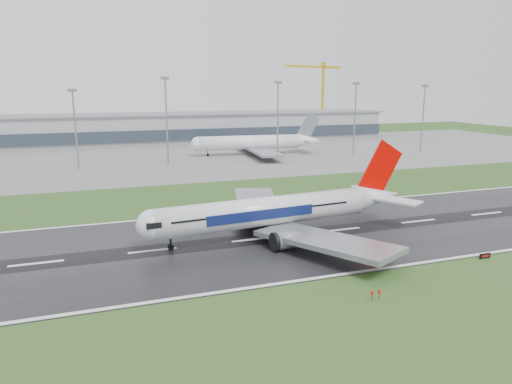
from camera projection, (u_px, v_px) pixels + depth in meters
name	position (u px, v px, depth m)	size (l,w,h in m)	color
ground	(341.00, 230.00, 100.13)	(520.00, 520.00, 0.00)	#28491A
runway	(341.00, 230.00, 100.12)	(400.00, 45.00, 0.10)	black
apron	(207.00, 154.00, 215.32)	(400.00, 130.00, 0.08)	slate
terminal	(183.00, 127.00, 268.98)	(240.00, 36.00, 15.00)	gray
main_airliner	(283.00, 192.00, 95.50)	(60.01, 57.16, 17.72)	silver
parked_airliner	(255.00, 135.00, 211.33)	(61.26, 57.03, 17.95)	white
tower_crane	(323.00, 98.00, 310.56)	(47.03, 2.57, 46.26)	gold
runway_sign	(485.00, 256.00, 83.19)	(2.30, 0.26, 1.04)	black
floodmast_1	(76.00, 131.00, 171.48)	(0.64, 0.64, 28.44)	gray
floodmast_2	(167.00, 123.00, 181.74)	(0.64, 0.64, 32.96)	gray
floodmast_3	(278.00, 122.00, 196.87)	(0.64, 0.64, 31.55)	gray
floodmast_4	(355.00, 120.00, 208.84)	(0.64, 0.64, 31.27)	gray
floodmast_5	(423.00, 120.00, 220.79)	(0.64, 0.64, 30.19)	gray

